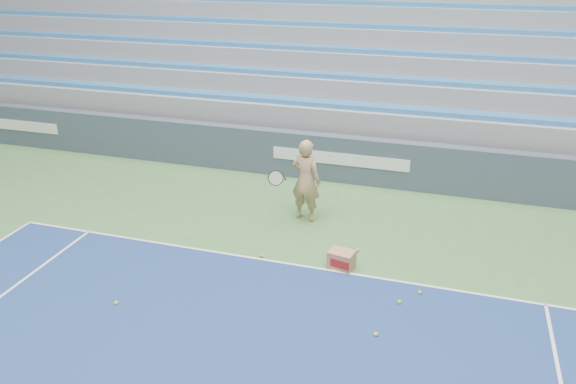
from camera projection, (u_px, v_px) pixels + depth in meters
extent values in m
cube|color=white|center=(291.00, 264.00, 9.78)|extent=(10.97, 0.05, 0.00)
cube|color=#394758|center=(341.00, 159.00, 13.06)|extent=(30.00, 0.30, 1.10)
cube|color=white|center=(17.00, 125.00, 15.32)|extent=(2.60, 0.02, 0.28)
cube|color=white|center=(339.00, 159.00, 12.90)|extent=(3.20, 0.02, 0.28)
cube|color=gray|center=(372.00, 109.00, 17.04)|extent=(30.00, 8.50, 1.10)
cube|color=gray|center=(374.00, 83.00, 16.72)|extent=(30.00, 8.50, 0.50)
cube|color=#3272B8|center=(349.00, 105.00, 13.20)|extent=(29.60, 0.42, 0.11)
cube|color=gray|center=(377.00, 63.00, 16.89)|extent=(30.00, 7.65, 0.50)
cube|color=#3272B8|center=(356.00, 77.00, 13.75)|extent=(29.60, 0.42, 0.11)
cube|color=gray|center=(381.00, 44.00, 17.06)|extent=(30.00, 6.80, 0.50)
cube|color=#3272B8|center=(364.00, 50.00, 14.29)|extent=(29.60, 0.42, 0.11)
cube|color=gray|center=(384.00, 26.00, 17.23)|extent=(30.00, 5.95, 0.50)
cube|color=#3272B8|center=(370.00, 26.00, 14.83)|extent=(29.60, 0.42, 0.11)
cube|color=gray|center=(387.00, 7.00, 17.40)|extent=(30.00, 5.10, 0.50)
cube|color=#3272B8|center=(377.00, 3.00, 15.37)|extent=(29.60, 0.42, 0.11)
imported|color=tan|center=(306.00, 180.00, 11.09)|extent=(0.68, 0.51, 1.69)
cylinder|color=black|center=(285.00, 178.00, 10.92)|extent=(0.12, 0.27, 0.08)
cylinder|color=beige|center=(276.00, 178.00, 10.67)|extent=(0.29, 0.16, 0.28)
torus|color=black|center=(276.00, 178.00, 10.67)|extent=(0.31, 0.18, 0.30)
cube|color=#A87851|center=(342.00, 259.00, 9.63)|extent=(0.48, 0.40, 0.32)
cube|color=#B21E19|center=(339.00, 264.00, 9.49)|extent=(0.34, 0.08, 0.14)
sphere|color=#C0D12A|center=(261.00, 256.00, 10.00)|extent=(0.07, 0.07, 0.07)
sphere|color=#C0D12A|center=(376.00, 334.00, 7.98)|extent=(0.07, 0.07, 0.07)
sphere|color=#C0D12A|center=(358.00, 250.00, 10.19)|extent=(0.07, 0.07, 0.07)
sphere|color=#C0D12A|center=(399.00, 302.00, 8.70)|extent=(0.07, 0.07, 0.07)
sphere|color=#C0D12A|center=(116.00, 303.00, 8.68)|extent=(0.07, 0.07, 0.07)
sphere|color=#C0D12A|center=(420.00, 292.00, 8.94)|extent=(0.07, 0.07, 0.07)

